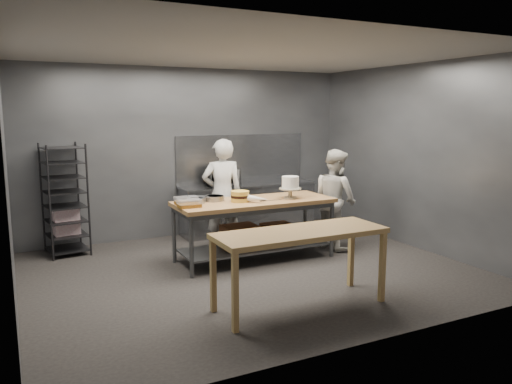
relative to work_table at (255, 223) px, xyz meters
The scene contains 16 objects.
ground 0.81m from the work_table, 121.56° to the right, with size 6.00×6.00×0.00m, color black.
back_wall 2.24m from the work_table, 98.39° to the left, with size 6.00×0.04×3.00m, color #4C4F54.
work_table is the anchor object (origin of this frame).
near_counter 1.94m from the work_table, 100.85° to the right, with size 2.00×0.70×0.90m.
back_counter 1.84m from the work_table, 67.50° to the left, with size 2.60×0.60×0.90m.
splashback_panel 2.25m from the work_table, 70.61° to the left, with size 2.60×0.02×0.90m, color slate.
speed_rack 3.01m from the work_table, 147.37° to the left, with size 0.67×0.72×1.75m.
chef_behind 0.89m from the work_table, 103.70° to the left, with size 0.66×0.43×1.80m, color silver.
chef_right 1.51m from the work_table, ahead, with size 0.79×0.62×1.63m, color silver.
microwave 1.77m from the work_table, 83.86° to the left, with size 0.54×0.37×0.30m, color black.
frosted_cake_stand 0.80m from the work_table, ahead, with size 0.34×0.34×0.34m.
layer_cake 0.50m from the work_table, behind, with size 0.27×0.27×0.16m.
cake_pans 0.82m from the work_table, 163.41° to the left, with size 0.60×0.37×0.07m.
piping_bag 0.46m from the work_table, 112.22° to the right, with size 0.12×0.12×0.38m, color white.
offset_spatula 0.41m from the work_table, 45.34° to the right, with size 0.36×0.02×0.02m.
pastry_clamshells 1.13m from the work_table, behind, with size 0.35×0.45×0.11m.
Camera 1 is at (-2.97, -6.10, 2.23)m, focal length 35.00 mm.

